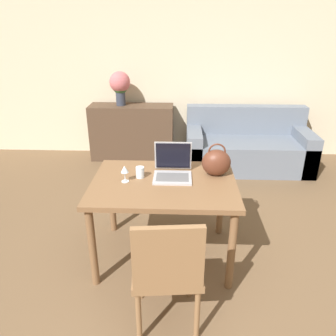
# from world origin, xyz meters

# --- Properties ---
(ground_plane) EXTENTS (14.00, 14.00, 0.00)m
(ground_plane) POSITION_xyz_m (0.00, 0.00, 0.00)
(ground_plane) COLOR brown
(wall_back) EXTENTS (10.00, 0.06, 2.70)m
(wall_back) POSITION_xyz_m (0.00, 3.35, 1.35)
(wall_back) COLOR beige
(wall_back) RESTS_ON ground_plane
(dining_table) EXTENTS (1.17, 0.86, 0.73)m
(dining_table) POSITION_xyz_m (-0.11, 0.74, 0.64)
(dining_table) COLOR brown
(dining_table) RESTS_ON ground_plane
(chair) EXTENTS (0.48, 0.48, 0.89)m
(chair) POSITION_xyz_m (-0.05, -0.01, 0.50)
(chair) COLOR olive
(chair) RESTS_ON ground_plane
(couch) EXTENTS (1.71, 0.85, 0.82)m
(couch) POSITION_xyz_m (0.97, 2.80, 0.28)
(couch) COLOR slate
(couch) RESTS_ON ground_plane
(sideboard) EXTENTS (1.22, 0.40, 0.81)m
(sideboard) POSITION_xyz_m (-0.70, 3.06, 0.41)
(sideboard) COLOR #4C3828
(sideboard) RESTS_ON ground_plane
(laptop) EXTENTS (0.31, 0.31, 0.27)m
(laptop) POSITION_xyz_m (-0.04, 0.87, 0.80)
(laptop) COLOR #ADADB2
(laptop) RESTS_ON dining_table
(drinking_glass) EXTENTS (0.07, 0.07, 0.09)m
(drinking_glass) POSITION_xyz_m (-0.31, 0.81, 0.78)
(drinking_glass) COLOR silver
(drinking_glass) RESTS_ON dining_table
(wine_glass) EXTENTS (0.06, 0.06, 0.14)m
(wine_glass) POSITION_xyz_m (-0.42, 0.73, 0.83)
(wine_glass) COLOR silver
(wine_glass) RESTS_ON dining_table
(handbag) EXTENTS (0.24, 0.18, 0.28)m
(handbag) POSITION_xyz_m (0.33, 0.89, 0.85)
(handbag) COLOR #592D1E
(handbag) RESTS_ON dining_table
(flower_vase) EXTENTS (0.29, 0.29, 0.48)m
(flower_vase) POSITION_xyz_m (-0.85, 3.07, 1.11)
(flower_vase) COLOR #333847
(flower_vase) RESTS_ON sideboard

